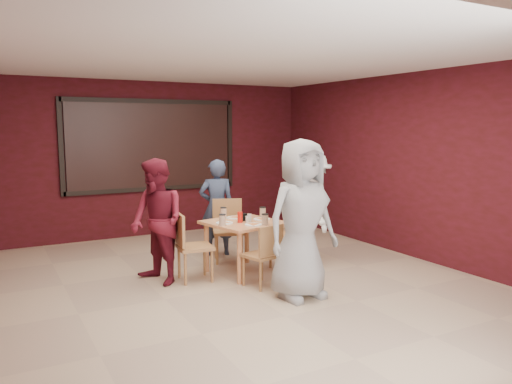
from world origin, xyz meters
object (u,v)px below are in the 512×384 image
chair_left (189,243)px  diner_back (217,207)px  chair_front (265,252)px  chair_back (228,226)px  diner_front (301,219)px  diner_right (312,206)px  dining_table (243,227)px  diner_left (157,222)px  chair_right (292,231)px

chair_left → diner_back: bearing=50.6°
chair_front → diner_back: (0.14, 1.75, 0.30)m
chair_back → diner_front: diner_front is taller
diner_right → chair_back: bearing=82.1°
dining_table → chair_back: (0.10, 0.69, -0.11)m
chair_back → diner_left: size_ratio=0.57×
chair_left → chair_right: chair_right is taller
dining_table → chair_right: chair_right is taller
chair_front → chair_right: 1.03m
chair_left → chair_right: (1.53, -0.07, 0.01)m
diner_front → diner_left: (-1.30, 1.32, -0.13)m
diner_front → diner_back: diner_front is taller
diner_right → diner_front: bearing=159.1°
chair_front → chair_right: (0.80, 0.63, 0.07)m
chair_front → diner_front: (0.19, -0.51, 0.48)m
chair_front → diner_front: 0.72m
chair_right → diner_front: diner_front is taller
chair_back → chair_left: bearing=-142.0°
chair_left → diner_back: (0.87, 1.05, 0.24)m
diner_back → diner_left: bearing=57.1°
dining_table → chair_left: (-0.78, 0.00, -0.13)m
chair_right → diner_right: bearing=22.2°
chair_front → diner_right: bearing=32.9°
dining_table → chair_front: (-0.06, -0.69, -0.18)m
diner_front → diner_left: size_ratio=1.16×
chair_left → chair_right: bearing=-2.4°
chair_front → diner_front: bearing=-69.5°
diner_back → diner_right: (1.14, -0.92, 0.06)m
chair_back → diner_left: 1.42m
diner_front → diner_right: size_ratio=1.15×
dining_table → chair_left: bearing=179.6°
chair_right → diner_back: (-0.66, 1.12, 0.23)m
chair_right → diner_left: size_ratio=0.57×
diner_right → chair_left: bearing=112.0°
chair_left → diner_right: diner_right is taller
chair_front → diner_back: bearing=85.4°
chair_front → diner_front: diner_front is taller
dining_table → diner_back: bearing=85.7°
chair_back → chair_right: (0.65, -0.75, 0.00)m
chair_back → diner_back: (-0.02, 0.37, 0.23)m
chair_back → diner_back: size_ratio=0.61×
dining_table → diner_front: diner_front is taller
chair_right → diner_right: 0.59m
chair_back → chair_left: size_ratio=1.02×
chair_left → chair_back: bearing=38.0°
chair_left → chair_right: size_ratio=0.97×
diner_front → chair_front: bearing=107.1°
diner_front → chair_left: bearing=123.7°
diner_left → diner_right: 2.39m
chair_right → diner_left: diner_left is taller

